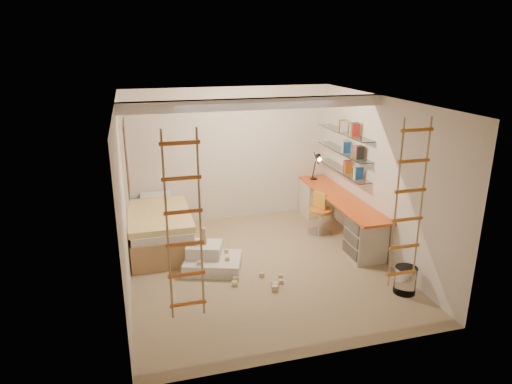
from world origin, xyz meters
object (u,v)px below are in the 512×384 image
object	(u,v)px
desk	(338,214)
play_platform	(211,259)
swivel_chair	(320,219)
bed	(159,228)

from	to	relation	value
desk	play_platform	distance (m)	2.60
desk	swivel_chair	size ratio (longest dim) A/B	3.56
desk	swivel_chair	world-z (taller)	swivel_chair
bed	play_platform	distance (m)	1.29
swivel_chair	play_platform	bearing A→B (deg)	-159.51
swivel_chair	play_platform	size ratio (longest dim) A/B	0.77
bed	play_platform	xyz separation A→B (m)	(0.70, -1.07, -0.18)
swivel_chair	play_platform	xyz separation A→B (m)	(-2.18, -0.81, -0.14)
desk	swivel_chair	distance (m)	0.35
play_platform	bed	bearing A→B (deg)	123.41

